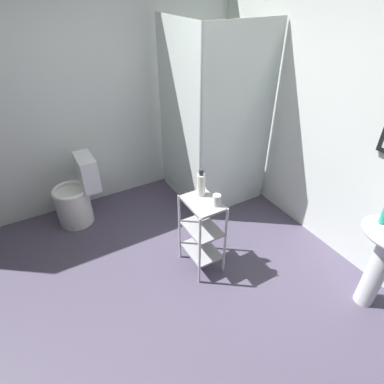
% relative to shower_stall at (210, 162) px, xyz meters
% --- Properties ---
extents(ground_plane, '(4.20, 4.20, 0.02)m').
position_rel_shower_stall_xyz_m(ground_plane, '(1.19, -1.23, -0.47)').
color(ground_plane, '#4D455B').
extents(wall_back, '(4.20, 0.14, 2.50)m').
position_rel_shower_stall_xyz_m(wall_back, '(1.20, 0.62, 0.79)').
color(wall_back, silver).
rests_on(wall_back, ground_plane).
extents(wall_left, '(0.10, 4.20, 2.50)m').
position_rel_shower_stall_xyz_m(wall_left, '(-0.66, -1.23, 0.79)').
color(wall_left, silver).
rests_on(wall_left, ground_plane).
extents(shower_stall, '(0.92, 0.92, 2.00)m').
position_rel_shower_stall_xyz_m(shower_stall, '(0.00, 0.00, 0.00)').
color(shower_stall, white).
rests_on(shower_stall, ground_plane).
extents(toilet, '(0.37, 0.49, 0.76)m').
position_rel_shower_stall_xyz_m(toilet, '(-0.29, -1.52, -0.15)').
color(toilet, white).
rests_on(toilet, ground_plane).
extents(storage_cart, '(0.38, 0.28, 0.74)m').
position_rel_shower_stall_xyz_m(storage_cart, '(0.96, -0.70, -0.03)').
color(storage_cart, silver).
rests_on(storage_cart, ground_plane).
extents(lotion_bottle_white, '(0.07, 0.07, 0.25)m').
position_rel_shower_stall_xyz_m(lotion_bottle_white, '(0.86, -0.65, 0.38)').
color(lotion_bottle_white, white).
rests_on(lotion_bottle_white, storage_cart).
extents(rinse_cup, '(0.07, 0.07, 0.10)m').
position_rel_shower_stall_xyz_m(rinse_cup, '(1.05, -0.62, 0.32)').
color(rinse_cup, silver).
rests_on(rinse_cup, storage_cart).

